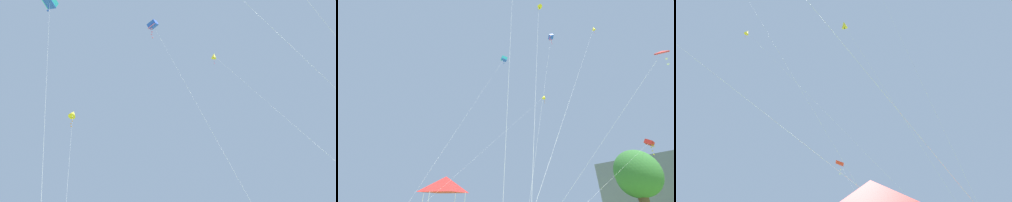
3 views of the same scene
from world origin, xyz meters
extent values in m
cylinder|color=silver|center=(1.78, 14.75, 14.00)|extent=(7.22, 21.46, 28.00)
cone|color=yellow|center=(-1.82, 25.48, 27.99)|extent=(0.69, 0.71, 0.72)
sphere|color=pink|center=(-1.86, 25.41, 27.65)|extent=(0.09, 0.09, 0.09)
sphere|color=pink|center=(-1.82, 25.45, 27.41)|extent=(0.09, 0.09, 0.09)
sphere|color=pink|center=(-1.87, 25.51, 27.17)|extent=(0.09, 0.09, 0.09)
sphere|color=pink|center=(-1.84, 25.48, 26.92)|extent=(0.09, 0.09, 0.09)
cylinder|color=silver|center=(-11.40, 9.35, 14.43)|extent=(10.78, 14.26, 28.86)
cube|color=#2DBCD1|center=(-16.79, 16.48, 28.86)|extent=(1.32, 1.45, 1.06)
cube|color=blue|center=(-16.79, 16.48, 28.52)|extent=(1.11, 1.29, 0.46)
sphere|color=blue|center=(-16.80, 16.44, 28.10)|extent=(0.19, 0.19, 0.19)
sphere|color=blue|center=(-16.73, 16.45, 27.57)|extent=(0.19, 0.19, 0.19)
cylinder|color=silver|center=(2.37, 6.52, 14.61)|extent=(5.94, 4.76, 29.22)
cylinder|color=silver|center=(-3.37, 14.62, 14.90)|extent=(9.14, 14.26, 29.81)
cube|color=blue|center=(-7.94, 21.75, 29.80)|extent=(1.24, 1.24, 1.07)
cube|color=pink|center=(-7.94, 21.75, 29.53)|extent=(0.97, 1.03, 0.64)
sphere|color=pink|center=(-8.01, 21.70, 29.20)|extent=(0.15, 0.15, 0.15)
sphere|color=pink|center=(-7.98, 21.75, 28.79)|extent=(0.15, 0.15, 0.15)
sphere|color=pink|center=(-8.01, 21.69, 28.37)|extent=(0.15, 0.15, 0.15)
sphere|color=pink|center=(-7.90, 21.71, 27.95)|extent=(0.15, 0.15, 0.15)
cylinder|color=silver|center=(-11.63, 14.68, 11.52)|extent=(11.95, 25.21, 23.04)
cone|color=yellow|center=(-17.60, 27.28, 23.03)|extent=(1.13, 1.37, 1.23)
sphere|color=orange|center=(-17.59, 27.26, 22.52)|extent=(0.13, 0.13, 0.13)
sphere|color=orange|center=(-17.56, 27.35, 22.16)|extent=(0.13, 0.13, 0.13)
sphere|color=orange|center=(-17.63, 27.28, 21.80)|extent=(0.13, 0.13, 0.13)
sphere|color=orange|center=(-17.55, 27.26, 21.45)|extent=(0.13, 0.13, 0.13)
camera|label=1|loc=(-2.54, -6.09, 1.97)|focal=40.00mm
camera|label=2|loc=(9.81, 1.79, 2.08)|focal=20.00mm
camera|label=3|loc=(-14.34, 3.24, 2.16)|focal=28.00mm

